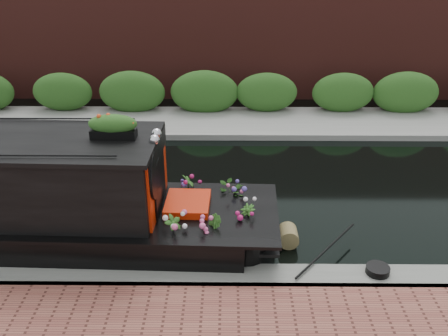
{
  "coord_description": "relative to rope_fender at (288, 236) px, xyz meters",
  "views": [
    {
      "loc": [
        0.95,
        -9.97,
        5.5
      ],
      "look_at": [
        0.86,
        -0.6,
        0.9
      ],
      "focal_mm": 40.0,
      "sensor_mm": 36.0,
      "label": 1
    }
  ],
  "objects": [
    {
      "name": "near_bank_coping",
      "position": [
        -2.09,
        -1.25,
        -0.19
      ],
      "size": [
        40.0,
        0.6,
        0.5
      ],
      "primitive_type": "cube",
      "color": "slate",
      "rests_on": "ground"
    },
    {
      "name": "far_brick_wall",
      "position": [
        -2.09,
        9.25,
        -0.19
      ],
      "size": [
        40.0,
        1.0,
        8.0
      ],
      "primitive_type": "cube",
      "color": "#51201B",
      "rests_on": "ground"
    },
    {
      "name": "far_bank_path",
      "position": [
        -2.09,
        6.25,
        -0.19
      ],
      "size": [
        40.0,
        2.4,
        0.34
      ],
      "primitive_type": "cube",
      "color": "gray",
      "rests_on": "ground"
    },
    {
      "name": "far_hedge",
      "position": [
        -2.09,
        7.15,
        -0.19
      ],
      "size": [
        40.0,
        1.1,
        2.8
      ],
      "primitive_type": "cube",
      "color": "#29561C",
      "rests_on": "ground"
    },
    {
      "name": "rope_fender",
      "position": [
        0.0,
        0.0,
        0.0
      ],
      "size": [
        0.37,
        0.42,
        0.37
      ],
      "primitive_type": "cylinder",
      "rotation": [
        1.57,
        0.0,
        0.0
      ],
      "color": "olive",
      "rests_on": "ground"
    },
    {
      "name": "ground",
      "position": [
        -2.09,
        2.05,
        -0.19
      ],
      "size": [
        80.0,
        80.0,
        0.0
      ],
      "primitive_type": "plane",
      "color": "black",
      "rests_on": "ground"
    },
    {
      "name": "coiled_mooring_rope",
      "position": [
        1.36,
        -1.18,
        0.12
      ],
      "size": [
        0.4,
        0.4,
        0.12
      ],
      "primitive_type": "cylinder",
      "color": "black",
      "rests_on": "near_bank_coping"
    }
  ]
}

